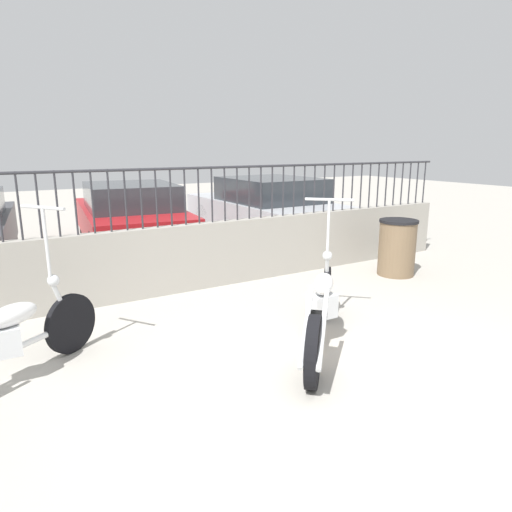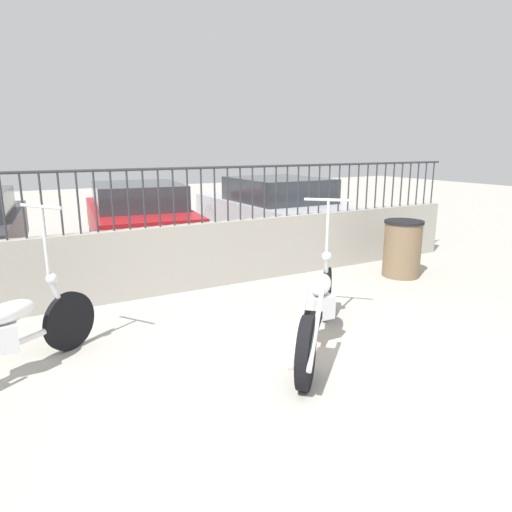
{
  "view_description": "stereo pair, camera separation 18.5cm",
  "coord_description": "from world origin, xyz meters",
  "px_view_note": "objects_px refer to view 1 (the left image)",
  "views": [
    {
      "loc": [
        -2.45,
        -2.76,
        1.98
      ],
      "look_at": [
        0.27,
        1.76,
        0.7
      ],
      "focal_mm": 32.0,
      "sensor_mm": 36.0,
      "label": 1
    },
    {
      "loc": [
        -2.29,
        -2.86,
        1.98
      ],
      "look_at": [
        0.27,
        1.76,
        0.7
      ],
      "focal_mm": 32.0,
      "sensor_mm": 36.0,
      "label": 2
    }
  ],
  "objects_px": {
    "motorcycle_orange": "(321,312)",
    "trash_bin": "(397,247)",
    "car_red": "(131,216)",
    "car_silver": "(267,208)"
  },
  "relations": [
    {
      "from": "car_silver",
      "to": "car_red",
      "type": "bearing_deg",
      "value": 83.08
    },
    {
      "from": "car_red",
      "to": "trash_bin",
      "type": "bearing_deg",
      "value": -135.23
    },
    {
      "from": "motorcycle_orange",
      "to": "car_red",
      "type": "height_order",
      "value": "motorcycle_orange"
    },
    {
      "from": "motorcycle_orange",
      "to": "car_red",
      "type": "distance_m",
      "value": 5.42
    },
    {
      "from": "motorcycle_orange",
      "to": "car_red",
      "type": "bearing_deg",
      "value": 46.66
    },
    {
      "from": "trash_bin",
      "to": "car_silver",
      "type": "bearing_deg",
      "value": 92.42
    },
    {
      "from": "motorcycle_orange",
      "to": "car_red",
      "type": "relative_size",
      "value": 0.41
    },
    {
      "from": "motorcycle_orange",
      "to": "trash_bin",
      "type": "xyz_separation_m",
      "value": [
        2.74,
        1.52,
        0.04
      ]
    },
    {
      "from": "motorcycle_orange",
      "to": "car_silver",
      "type": "distance_m",
      "value": 5.69
    },
    {
      "from": "motorcycle_orange",
      "to": "car_silver",
      "type": "height_order",
      "value": "motorcycle_orange"
    }
  ]
}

